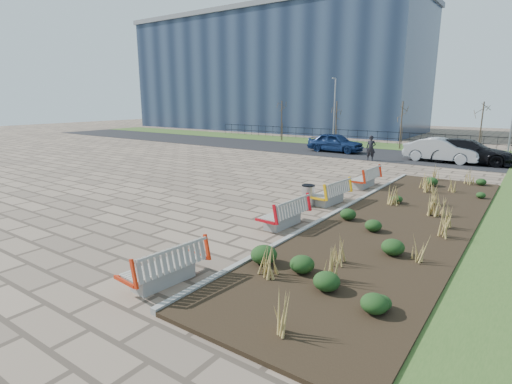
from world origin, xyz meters
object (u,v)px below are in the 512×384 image
Objects in this scene: bench_b at (283,212)px; bench_d at (364,177)px; bench_c at (329,192)px; lamp_west at (334,112)px; car_silver at (442,150)px; pedestrian at (371,148)px; car_black at (468,151)px; litter_bin at (308,196)px; bench_a at (163,264)px; car_blue at (335,142)px.

bench_d is at bearing 92.52° from bench_b.
bench_c is 0.35× the size of lamp_west.
bench_d is at bearing 175.51° from car_silver.
pedestrian is 0.32× the size of car_black.
litter_bin is 0.18× the size of car_silver.
bench_b is 2.89m from litter_bin.
bench_a is 23.82m from car_silver.
bench_b is 7.63m from bench_d.
bench_b is 18.98m from car_black.
car_black is at bearing -76.00° from car_silver.
car_black reaches higher than car_silver.
bench_d is 1.19× the size of pedestrian.
car_black is 13.11m from lamp_west.
litter_bin is 0.14× the size of lamp_west.
bench_c is 3.95m from bench_d.
pedestrian is 0.36× the size of car_silver.
car_black is at bearing 83.83° from bench_c.
lamp_west is at bearing 66.72° from car_black.
car_silver is at bearing 84.82° from bench_d.
lamp_west is at bearing 113.45° from bench_b.
pedestrian is (-2.74, 21.49, 0.38)m from bench_a.
lamp_west reaches higher than bench_a.
car_silver reaches higher than bench_c.
car_silver is 0.81× the size of lamp_west.
car_blue reaches higher than bench_b.
bench_a is 1.19× the size of pedestrian.
car_silver is (1.43, 18.43, 0.32)m from bench_b.
bench_c is 1.01m from litter_bin.
bench_a and bench_d have the same top height.
car_black reaches higher than bench_a.
bench_c is 21.94m from lamp_west.
car_blue is at bearing 87.00° from car_black.
car_blue reaches higher than bench_c.
car_silver is at bearing -93.40° from car_blue.
car_black is (3.00, 18.74, 0.33)m from bench_b.
lamp_west reaches higher than car_blue.
lamp_west is (-9.00, 28.88, 2.54)m from bench_a.
car_blue is at bearing 110.75° from bench_a.
bench_a and bench_c have the same top height.
car_blue is 0.92× the size of car_silver.
car_silver is at bearing 91.91° from bench_a.
bench_b is 1.00× the size of bench_d.
bench_d is at bearing -148.91° from car_blue.
bench_c is 12.76m from pedestrian.
car_blue is at bearing 131.21° from pedestrian.
car_black is at bearing 11.22° from pedestrian.
car_silver reaches higher than bench_b.
bench_d is 13.19m from car_blue.
bench_d is 11.51m from car_black.
car_silver is (8.13, -0.56, 0.04)m from car_blue.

